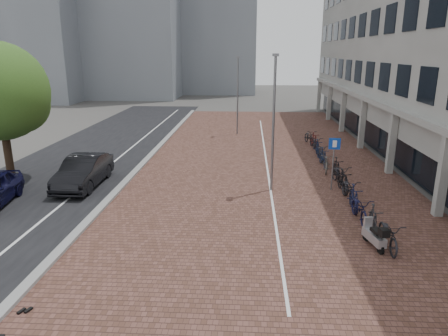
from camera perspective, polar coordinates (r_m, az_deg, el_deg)
ground at (r=13.54m, az=-1.60°, el=-12.41°), size 140.00×140.00×0.00m
plaza_brick at (r=24.72m, az=5.49°, el=0.89°), size 14.50×42.00×0.04m
street_asphalt at (r=26.69m, az=-18.84°, el=1.22°), size 8.00×50.00×0.03m
curb at (r=25.45m, az=-10.69°, el=1.27°), size 0.35×42.00×0.14m
lane_line at (r=25.99m, az=-14.75°, el=1.21°), size 0.12×44.00×0.00m
parking_line at (r=24.72m, az=5.95°, el=0.94°), size 0.10×30.00×0.00m
office_building at (r=30.34m, az=28.04°, el=18.07°), size 8.40×40.00×15.00m
car_dark at (r=21.16m, az=-19.11°, el=-0.45°), size 1.67×4.62×1.52m
shoes at (r=12.15m, az=-26.20°, el=-17.65°), size 0.37×0.34×0.08m
scooter_front at (r=14.82m, az=20.33°, el=-8.79°), size 0.71×1.44×0.95m
parking_sign at (r=19.80m, az=15.13°, el=1.72°), size 0.54×0.10×2.57m
lamp_near at (r=18.93m, az=6.93°, el=5.91°), size 0.12×0.12×6.30m
lamp_far at (r=32.43m, az=1.91°, el=9.97°), size 0.12×0.12×6.02m
street_tree at (r=22.99m, az=-28.61°, el=9.10°), size 4.79×4.79×6.97m
bike_row at (r=22.18m, az=15.08°, el=-0.00°), size 1.28×18.12×1.05m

